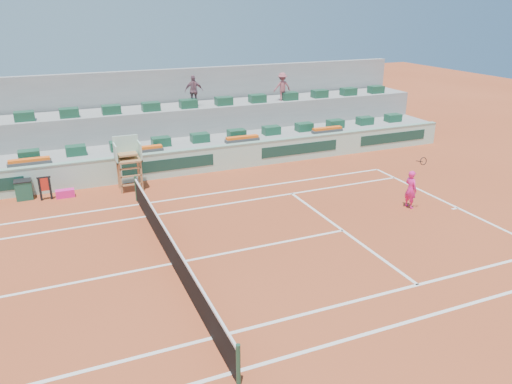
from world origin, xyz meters
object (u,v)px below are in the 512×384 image
at_px(drink_cooler_a, 24,190).
at_px(tennis_player, 411,189).
at_px(umpire_chair, 128,156).
at_px(player_bag, 65,193).

xyz_separation_m(drink_cooler_a, tennis_player, (14.45, -7.16, 0.37)).
bearing_deg(umpire_chair, player_bag, 178.53).
relative_size(drink_cooler_a, tennis_player, 0.37).
height_order(drink_cooler_a, tennis_player, tennis_player).
xyz_separation_m(umpire_chair, tennis_player, (10.10, -6.64, -0.75)).
distance_m(umpire_chair, tennis_player, 12.11).
distance_m(drink_cooler_a, tennis_player, 16.14).
bearing_deg(drink_cooler_a, tennis_player, -26.37).
bearing_deg(player_bag, drink_cooler_a, 164.02).
bearing_deg(tennis_player, drink_cooler_a, 153.63).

